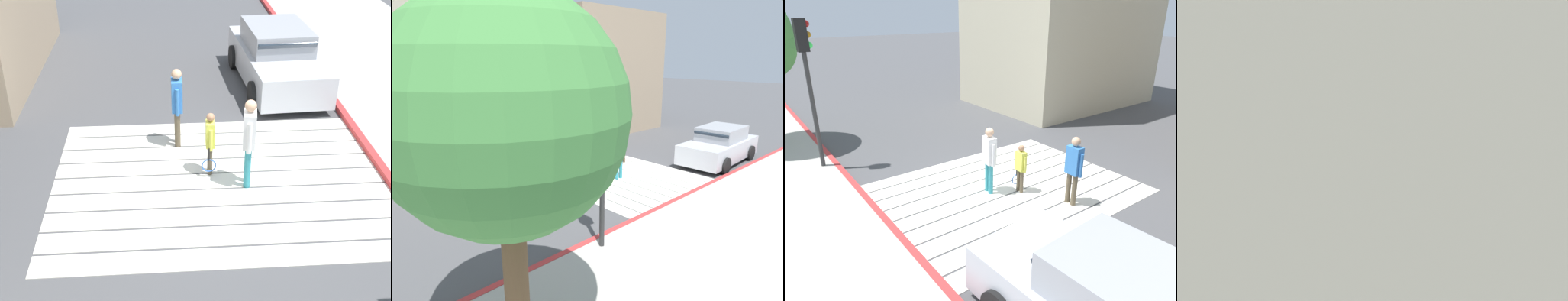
# 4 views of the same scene
# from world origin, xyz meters

# --- Properties ---
(ground_plane) EXTENTS (120.00, 120.00, 0.00)m
(ground_plane) POSITION_xyz_m (0.00, 0.00, 0.00)
(ground_plane) COLOR #4C4C4F
(crosswalk_stripes) EXTENTS (6.40, 4.90, 0.01)m
(crosswalk_stripes) POSITION_xyz_m (0.00, 0.00, 0.01)
(crosswalk_stripes) COLOR silver
(crosswalk_stripes) RESTS_ON ground
(sidewalk_west) EXTENTS (4.80, 40.00, 0.12)m
(sidewalk_west) POSITION_xyz_m (-5.60, 0.00, 0.06)
(sidewalk_west) COLOR #ADA8A0
(sidewalk_west) RESTS_ON ground
(curb_painted) EXTENTS (0.16, 40.00, 0.13)m
(curb_painted) POSITION_xyz_m (-3.25, 0.00, 0.07)
(curb_painted) COLOR #BC3333
(curb_painted) RESTS_ON ground
(car_parked_near_curb) EXTENTS (2.16, 4.39, 1.57)m
(car_parked_near_curb) POSITION_xyz_m (-2.00, -4.67, 0.73)
(car_parked_near_curb) COLOR silver
(car_parked_near_curb) RESTS_ON ground
(pedestrian_adult_lead) EXTENTS (0.22, 0.51, 1.73)m
(pedestrian_adult_lead) POSITION_xyz_m (0.76, -1.50, 1.01)
(pedestrian_adult_lead) COLOR brown
(pedestrian_adult_lead) RESTS_ON ground
(pedestrian_adult_trailing) EXTENTS (0.28, 0.51, 1.76)m
(pedestrian_adult_trailing) POSITION_xyz_m (-0.49, 0.14, 1.03)
(pedestrian_adult_trailing) COLOR teal
(pedestrian_adult_trailing) RESTS_ON ground
(pedestrian_child_with_racket) EXTENTS (0.28, 0.40, 1.31)m
(pedestrian_child_with_racket) POSITION_xyz_m (0.18, -0.30, 0.74)
(pedestrian_child_with_racket) COLOR brown
(pedestrian_child_with_racket) RESTS_ON ground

